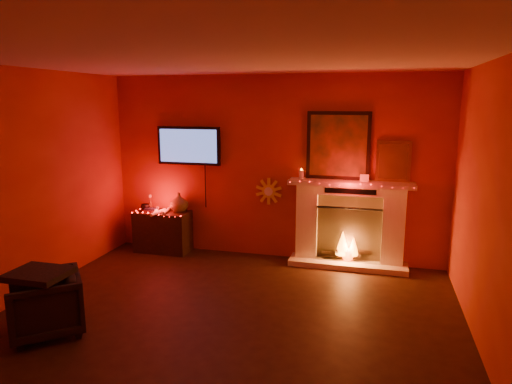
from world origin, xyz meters
TOP-DOWN VIEW (x-y plane):
  - room at (0.00, 0.00)m, footprint 5.00×5.00m
  - fireplace at (1.14, 2.39)m, footprint 1.72×0.40m
  - tv at (-1.30, 2.45)m, footprint 1.00×0.07m
  - sunburst_clock at (-0.05, 2.48)m, footprint 0.40×0.03m
  - console_table at (-1.68, 2.27)m, footprint 0.84×0.56m
  - armchair at (-1.66, -0.42)m, footprint 0.95×0.95m

SIDE VIEW (x-z plane):
  - armchair at x=-1.66m, z-range 0.00..0.62m
  - console_table at x=-1.68m, z-range -0.09..0.84m
  - fireplace at x=1.14m, z-range -0.37..1.81m
  - sunburst_clock at x=-0.05m, z-range 0.80..1.20m
  - room at x=0.00m, z-range -1.15..3.85m
  - tv at x=-1.30m, z-range 1.03..2.27m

